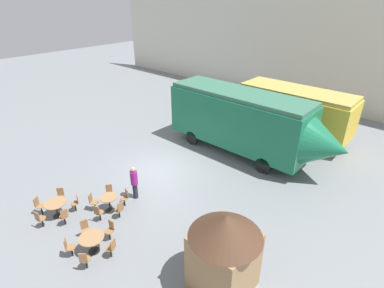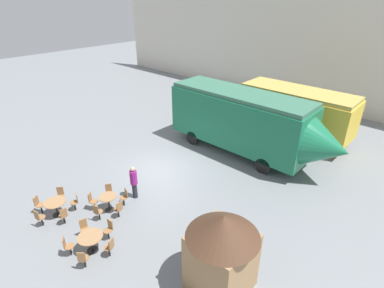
% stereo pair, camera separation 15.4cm
% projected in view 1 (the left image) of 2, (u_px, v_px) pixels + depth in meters
% --- Properties ---
extents(ground_plane, '(80.00, 80.00, 0.00)m').
position_uv_depth(ground_plane, '(163.00, 168.00, 16.86)').
color(ground_plane, gray).
extents(backdrop_wall, '(44.00, 0.15, 9.00)m').
position_uv_depth(backdrop_wall, '(296.00, 50.00, 25.21)').
color(backdrop_wall, beige).
rests_on(backdrop_wall, ground_plane).
extents(passenger_coach_vintage, '(7.22, 2.69, 3.36)m').
position_uv_depth(passenger_coach_vintage, '(295.00, 109.00, 19.56)').
color(passenger_coach_vintage, gold).
rests_on(passenger_coach_vintage, ground_plane).
extents(streamlined_locomotive, '(10.58, 2.65, 3.78)m').
position_uv_depth(streamlined_locomotive, '(249.00, 121.00, 17.39)').
color(streamlined_locomotive, '#196B47').
rests_on(streamlined_locomotive, ground_plane).
extents(cafe_table_near, '(0.92, 0.92, 0.72)m').
position_uv_depth(cafe_table_near, '(56.00, 205.00, 13.03)').
color(cafe_table_near, black).
rests_on(cafe_table_near, ground_plane).
extents(cafe_table_mid, '(0.95, 0.95, 0.72)m').
position_uv_depth(cafe_table_mid, '(92.00, 240.00, 11.22)').
color(cafe_table_mid, black).
rests_on(cafe_table_mid, ground_plane).
extents(cafe_table_far, '(0.78, 0.78, 0.78)m').
position_uv_depth(cafe_table_far, '(109.00, 200.00, 13.34)').
color(cafe_table_far, black).
rests_on(cafe_table_far, ground_plane).
extents(cafe_chair_0, '(0.38, 0.39, 0.87)m').
position_uv_depth(cafe_chair_0, '(76.00, 201.00, 13.40)').
color(cafe_chair_0, black).
rests_on(cafe_chair_0, ground_plane).
extents(cafe_chair_1, '(0.41, 0.40, 0.87)m').
position_uv_depth(cafe_chair_1, '(61.00, 195.00, 13.80)').
color(cafe_chair_1, black).
rests_on(cafe_chair_1, ground_plane).
extents(cafe_chair_2, '(0.40, 0.39, 0.87)m').
position_uv_depth(cafe_chair_2, '(39.00, 205.00, 13.19)').
color(cafe_chair_2, black).
rests_on(cafe_chair_2, ground_plane).
extents(cafe_chair_3, '(0.36, 0.38, 0.87)m').
position_uv_depth(cafe_chair_3, '(40.00, 218.00, 12.41)').
color(cafe_chair_3, black).
rests_on(cafe_chair_3, ground_plane).
extents(cafe_chair_4, '(0.36, 0.36, 0.87)m').
position_uv_depth(cafe_chair_4, '(64.00, 216.00, 12.54)').
color(cafe_chair_4, black).
rests_on(cafe_chair_4, ground_plane).
extents(cafe_chair_5, '(0.38, 0.36, 0.87)m').
position_uv_depth(cafe_chair_5, '(85.00, 228.00, 11.88)').
color(cafe_chair_5, black).
rests_on(cafe_chair_5, ground_plane).
extents(cafe_chair_6, '(0.39, 0.40, 0.87)m').
position_uv_depth(cafe_chair_6, '(68.00, 246.00, 11.04)').
color(cafe_chair_6, black).
rests_on(cafe_chair_6, ground_plane).
extents(cafe_chair_7, '(0.40, 0.41, 0.87)m').
position_uv_depth(cafe_chair_7, '(84.00, 259.00, 10.50)').
color(cafe_chair_7, black).
rests_on(cafe_chair_7, ground_plane).
extents(cafe_chair_8, '(0.39, 0.38, 0.87)m').
position_uv_depth(cafe_chair_8, '(112.00, 247.00, 11.01)').
color(cafe_chair_8, black).
rests_on(cafe_chair_8, ground_plane).
extents(cafe_chair_9, '(0.36, 0.36, 0.87)m').
position_uv_depth(cafe_chair_9, '(110.00, 229.00, 11.85)').
color(cafe_chair_9, black).
rests_on(cafe_chair_9, ground_plane).
extents(cafe_chair_10, '(0.37, 0.39, 0.87)m').
position_uv_depth(cafe_chair_10, '(125.00, 196.00, 13.73)').
color(cafe_chair_10, black).
rests_on(cafe_chair_10, ground_plane).
extents(cafe_chair_11, '(0.40, 0.40, 0.87)m').
position_uv_depth(cafe_chair_11, '(109.00, 192.00, 14.04)').
color(cafe_chair_11, black).
rests_on(cafe_chair_11, ground_plane).
extents(cafe_chair_12, '(0.40, 0.40, 0.87)m').
position_uv_depth(cafe_chair_12, '(93.00, 201.00, 13.43)').
color(cafe_chair_12, black).
rests_on(cafe_chair_12, ground_plane).
extents(cafe_chair_13, '(0.37, 0.39, 0.87)m').
position_uv_depth(cafe_chair_13, '(98.00, 212.00, 12.75)').
color(cafe_chair_13, black).
rests_on(cafe_chair_13, ground_plane).
extents(cafe_chair_14, '(0.36, 0.36, 0.87)m').
position_uv_depth(cafe_chair_14, '(120.00, 209.00, 12.94)').
color(cafe_chair_14, black).
rests_on(cafe_chair_14, ground_plane).
extents(visitor_person, '(0.34, 0.34, 1.70)m').
position_uv_depth(visitor_person, '(134.00, 181.00, 14.07)').
color(visitor_person, '#262633').
rests_on(visitor_person, ground_plane).
extents(ticket_kiosk, '(2.34, 2.34, 3.00)m').
position_uv_depth(ticket_kiosk, '(224.00, 249.00, 9.42)').
color(ticket_kiosk, '#99754C').
rests_on(ticket_kiosk, ground_plane).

